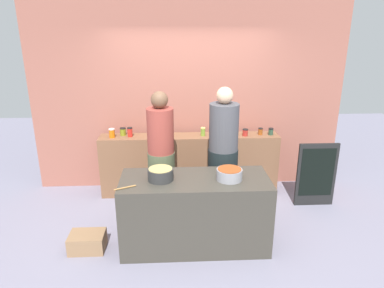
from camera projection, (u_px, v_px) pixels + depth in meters
name	position (u px, v px, depth m)	size (l,w,h in m)	color
ground	(193.00, 229.00, 4.51)	(12.00, 12.00, 0.00)	gray
storefront_wall	(188.00, 94.00, 5.40)	(4.80, 0.12, 3.00)	#98584A
display_shelf	(190.00, 164.00, 5.40)	(2.70, 0.36, 0.93)	brown
prep_table	(195.00, 212.00, 4.09)	(1.70, 0.70, 0.86)	#3B372F
preserve_jar_0	(112.00, 133.00, 5.14)	(0.09, 0.09, 0.14)	#D3620F
preserve_jar_1	(123.00, 132.00, 5.25)	(0.09, 0.09, 0.12)	olive
preserve_jar_2	(130.00, 132.00, 5.18)	(0.08, 0.08, 0.14)	red
preserve_jar_3	(157.00, 131.00, 5.26)	(0.07, 0.07, 0.13)	gold
preserve_jar_4	(169.00, 132.00, 5.19)	(0.08, 0.08, 0.14)	olive
preserve_jar_5	(203.00, 132.00, 5.22)	(0.07, 0.07, 0.13)	olive
preserve_jar_6	(224.00, 132.00, 5.21)	(0.08, 0.08, 0.12)	#4A2351
preserve_jar_7	(229.00, 130.00, 5.32)	(0.07, 0.07, 0.13)	orange
preserve_jar_8	(245.00, 132.00, 5.23)	(0.08, 0.08, 0.10)	#A42922
preserve_jar_9	(260.00, 131.00, 5.28)	(0.07, 0.07, 0.10)	brown
preserve_jar_10	(271.00, 131.00, 5.27)	(0.07, 0.07, 0.10)	#284231
cooking_pot_left	(161.00, 174.00, 3.90)	(0.29, 0.29, 0.14)	#2D2D2D
cooking_pot_center	(229.00, 174.00, 3.91)	(0.29, 0.29, 0.13)	gray
wooden_spoon	(125.00, 188.00, 3.71)	(0.02, 0.02, 0.24)	#9E703D
cook_with_tongs	(161.00, 163.00, 4.56)	(0.35, 0.35, 1.74)	#51593D
cook_in_cap	(223.00, 162.00, 4.57)	(0.39, 0.39, 1.79)	black
bread_crate	(87.00, 242.00, 4.08)	(0.41, 0.30, 0.21)	#8B6848
chalkboard_sign	(316.00, 175.00, 4.99)	(0.57, 0.05, 0.95)	black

